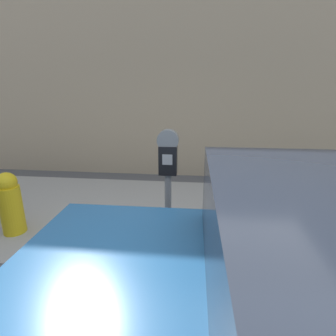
% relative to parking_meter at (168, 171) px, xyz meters
% --- Properties ---
extents(sidewalk, '(24.00, 2.80, 0.10)m').
position_rel_parking_meter_xyz_m(sidewalk, '(0.13, 0.94, -1.02)').
color(sidewalk, '#9E9B96').
rests_on(sidewalk, ground_plane).
extents(building_facade, '(24.00, 0.30, 6.10)m').
position_rel_parking_meter_xyz_m(building_facade, '(0.13, 3.22, 1.98)').
color(building_facade, tan).
rests_on(building_facade, ground_plane).
extents(parking_meter, '(0.22, 0.13, 1.42)m').
position_rel_parking_meter_xyz_m(parking_meter, '(0.00, 0.00, 0.00)').
color(parking_meter, slate).
rests_on(parking_meter, sidewalk).
extents(fire_hydrant, '(0.28, 0.28, 0.82)m').
position_rel_parking_meter_xyz_m(fire_hydrant, '(-2.06, 0.17, -0.55)').
color(fire_hydrant, gold).
rests_on(fire_hydrant, sidewalk).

